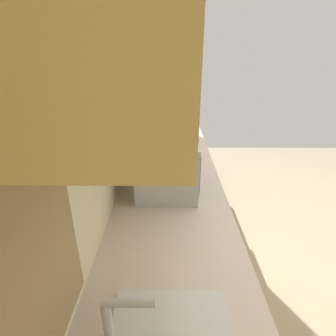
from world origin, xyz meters
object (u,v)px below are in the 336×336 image
object	(u,v)px
oven_range	(169,154)
kettle	(182,128)
microwave	(167,163)
bowl	(184,154)

from	to	relation	value
oven_range	kettle	xyz separation A→B (m)	(-0.68, -0.12, 0.53)
microwave	oven_range	bearing A→B (deg)	-0.42
oven_range	kettle	size ratio (longest dim) A/B	5.60
oven_range	microwave	bearing A→B (deg)	179.58
microwave	kettle	world-z (taller)	microwave
oven_range	microwave	size ratio (longest dim) A/B	2.38
microwave	bowl	xyz separation A→B (m)	(0.45, -0.13, -0.12)
kettle	microwave	bearing A→B (deg)	172.90
microwave	kettle	bearing A→B (deg)	-7.10
oven_range	microwave	xyz separation A→B (m)	(-1.70, 0.01, 0.61)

